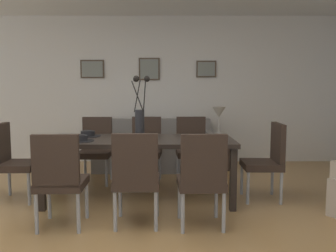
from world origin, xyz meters
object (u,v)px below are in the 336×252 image
potted_plant (55,155)px  bowl_near_left (79,138)px  dining_chair_near_right (95,146)px  framed_picture_right (205,69)px  dining_chair_far_left (135,175)px  framed_picture_left (91,69)px  framed_picture_center (148,69)px  dining_chair_mid_right (191,146)px  sofa (153,151)px  dining_chair_near_left (59,176)px  dining_chair_far_right (145,146)px  bowl_near_right (87,133)px  dining_chair_mid_left (201,176)px  side_table (217,153)px  table_lamp (218,115)px  dining_chair_head_west (10,158)px  centerpiece_vase (139,115)px  dining_table (139,144)px  dining_chair_head_east (267,157)px

potted_plant → bowl_near_left: bearing=-60.0°
dining_chair_near_right → framed_picture_right: bearing=38.7°
dining_chair_far_left → framed_picture_right: (0.98, 3.00, 1.16)m
framed_picture_left → framed_picture_center: framed_picture_center is taller
dining_chair_mid_right → potted_plant: size_ratio=1.37×
sofa → framed_picture_right: 1.73m
dining_chair_near_left → bowl_near_left: bearing=88.0°
dining_chair_mid_right → framed_picture_right: framed_picture_right is taller
dining_chair_far_right → bowl_near_right: 0.98m
dining_chair_mid_left → side_table: dining_chair_mid_left is taller
side_table → table_lamp: 0.63m
dining_chair_mid_left → dining_chair_head_west: 2.33m
dining_chair_head_west → centerpiece_vase: size_ratio=1.25×
dining_chair_head_west → side_table: size_ratio=1.77×
dining_chair_near_right → bowl_near_right: 0.68m
table_lamp → bowl_near_right: bearing=-142.0°
dining_table → centerpiece_vase: size_ratio=2.99×
framed_picture_right → dining_chair_far_left: bearing=-108.1°
dining_chair_head_west → framed_picture_left: (0.51, 2.20, 1.16)m
dining_chair_mid_right → bowl_near_right: size_ratio=5.41×
dining_chair_mid_left → centerpiece_vase: (-0.65, 0.86, 0.51)m
potted_plant → dining_chair_mid_left: bearing=-42.0°
dining_chair_head_west → sofa: (1.63, 1.72, -0.23)m
centerpiece_vase → dining_chair_mid_right: bearing=52.1°
framed_picture_center → framed_picture_right: 1.01m
dining_chair_far_right → dining_chair_mid_left: size_ratio=1.00×
dining_chair_far_left → dining_chair_mid_left: (0.62, -0.04, 0.00)m
bowl_near_right → potted_plant: (-0.62, 0.68, -0.41)m
dining_chair_near_left → dining_chair_far_right: (0.70, 1.73, 0.00)m
centerpiece_vase → framed_picture_center: 2.28m
side_table → framed_picture_center: framed_picture_center is taller
bowl_near_left → sofa: (0.76, 1.90, -0.50)m
dining_chair_mid_left → dining_chair_head_east: 1.24m
dining_chair_far_left → dining_chair_mid_right: bearing=69.1°
dining_chair_head_west → bowl_near_left: (0.87, -0.18, 0.27)m
dining_table → sofa: 1.75m
dining_chair_head_east → sofa: (-1.42, 1.69, -0.23)m
dining_chair_far_right → framed_picture_center: (-0.01, 1.33, 1.16)m
bowl_near_right → table_lamp: table_lamp is taller
bowl_near_right → table_lamp: (1.83, 1.43, 0.11)m
dining_chair_far_left → potted_plant: bearing=127.7°
side_table → table_lamp: (0.00, 0.00, 0.63)m
dining_chair_mid_right → bowl_near_left: dining_chair_mid_right is taller
dining_chair_far_left → dining_chair_head_east: (1.50, 0.83, 0.00)m
dining_chair_far_left → side_table: (1.14, 2.45, -0.25)m
bowl_near_right → side_table: (1.83, 1.43, -0.52)m
bowl_near_right → framed_picture_center: size_ratio=0.43×
dining_chair_far_right → bowl_near_left: dining_chair_far_right is taller
dining_chair_far_right → dining_chair_head_east: bearing=-29.2°
sofa → framed_picture_right: framed_picture_right is taller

